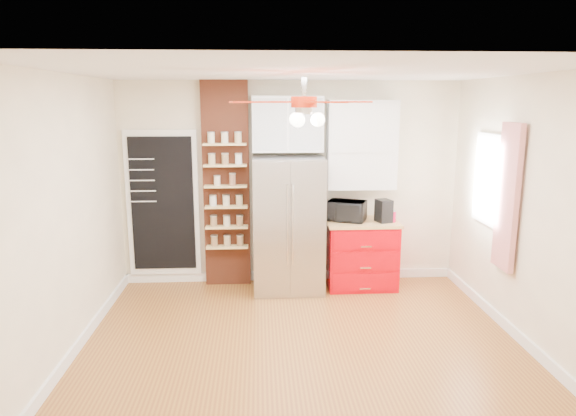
{
  "coord_description": "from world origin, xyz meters",
  "views": [
    {
      "loc": [
        -0.42,
        -4.79,
        2.44
      ],
      "look_at": [
        -0.1,
        0.9,
        1.25
      ],
      "focal_mm": 32.0,
      "sensor_mm": 36.0,
      "label": 1
    }
  ],
  "objects": [
    {
      "name": "upper_shelf_unit",
      "position": [
        0.92,
        1.85,
        1.88
      ],
      "size": [
        0.9,
        0.3,
        1.15
      ],
      "primitive_type": "cube",
      "color": "white",
      "rests_on": "wall_back"
    },
    {
      "name": "ceiling",
      "position": [
        0.0,
        0.0,
        2.7
      ],
      "size": [
        4.5,
        4.5,
        0.0
      ],
      "primitive_type": "plane",
      "color": "white",
      "rests_on": "wall_back"
    },
    {
      "name": "wall_right",
      "position": [
        2.25,
        0.0,
        1.35
      ],
      "size": [
        0.02,
        4.0,
        2.7
      ],
      "primitive_type": "cube",
      "color": "beige",
      "rests_on": "floor"
    },
    {
      "name": "floor",
      "position": [
        0.0,
        0.0,
        0.0
      ],
      "size": [
        4.5,
        4.5,
        0.0
      ],
      "primitive_type": "plane",
      "color": "#946325",
      "rests_on": "ground"
    },
    {
      "name": "ceiling_fan",
      "position": [
        0.0,
        0.0,
        2.42
      ],
      "size": [
        1.4,
        1.4,
        0.44
      ],
      "color": "silver",
      "rests_on": "ceiling"
    },
    {
      "name": "curtain",
      "position": [
        2.18,
        0.35,
        1.45
      ],
      "size": [
        0.06,
        0.4,
        1.55
      ],
      "primitive_type": "cube",
      "color": "red",
      "rests_on": "wall_right"
    },
    {
      "name": "window",
      "position": [
        2.23,
        0.9,
        1.55
      ],
      "size": [
        0.04,
        0.75,
        1.05
      ],
      "primitive_type": "cube",
      "color": "white",
      "rests_on": "wall_right"
    },
    {
      "name": "canister_left",
      "position": [
        1.29,
        1.59,
        0.97
      ],
      "size": [
        0.12,
        0.12,
        0.14
      ],
      "primitive_type": "cylinder",
      "rotation": [
        0.0,
        0.0,
        0.26
      ],
      "color": "#C00A32",
      "rests_on": "red_cabinet"
    },
    {
      "name": "pantry_jar_oats",
      "position": [
        -0.96,
        1.77,
        1.43
      ],
      "size": [
        0.09,
        0.09,
        0.12
      ],
      "primitive_type": "cylinder",
      "rotation": [
        0.0,
        0.0,
        0.07
      ],
      "color": "beige",
      "rests_on": "brick_pillar"
    },
    {
      "name": "red_cabinet",
      "position": [
        0.92,
        1.68,
        0.45
      ],
      "size": [
        0.94,
        0.64,
        0.9
      ],
      "color": "#CA000B",
      "rests_on": "floor"
    },
    {
      "name": "wall_left",
      "position": [
        -2.25,
        0.0,
        1.35
      ],
      "size": [
        0.02,
        4.0,
        2.7
      ],
      "primitive_type": "cube",
      "color": "beige",
      "rests_on": "floor"
    },
    {
      "name": "chalkboard",
      "position": [
        -1.7,
        1.96,
        1.1
      ],
      "size": [
        0.95,
        0.05,
        1.95
      ],
      "color": "white",
      "rests_on": "wall_back"
    },
    {
      "name": "coffee_maker",
      "position": [
        1.18,
        1.6,
        1.05
      ],
      "size": [
        0.22,
        0.24,
        0.29
      ],
      "primitive_type": "cube",
      "rotation": [
        0.0,
        0.0,
        0.28
      ],
      "color": "black",
      "rests_on": "red_cabinet"
    },
    {
      "name": "fridge",
      "position": [
        -0.05,
        1.63,
        0.88
      ],
      "size": [
        0.9,
        0.7,
        1.75
      ],
      "primitive_type": "cube",
      "color": "#A3A3A7",
      "rests_on": "floor"
    },
    {
      "name": "canister_right",
      "position": [
        1.21,
        1.75,
        0.98
      ],
      "size": [
        0.1,
        0.1,
        0.15
      ],
      "primitive_type": "cylinder",
      "rotation": [
        0.0,
        0.0,
        -0.04
      ],
      "color": "red",
      "rests_on": "red_cabinet"
    },
    {
      "name": "toaster_oven",
      "position": [
        0.72,
        1.69,
        1.03
      ],
      "size": [
        0.56,
        0.48,
        0.26
      ],
      "primitive_type": "imported",
      "rotation": [
        0.0,
        0.0,
        -0.39
      ],
      "color": "black",
      "rests_on": "red_cabinet"
    },
    {
      "name": "wall_back",
      "position": [
        0.0,
        2.0,
        1.35
      ],
      "size": [
        4.5,
        0.02,
        2.7
      ],
      "primitive_type": "cube",
      "color": "beige",
      "rests_on": "floor"
    },
    {
      "name": "upper_glass_cabinet",
      "position": [
        -0.05,
        1.82,
        2.15
      ],
      "size": [
        0.9,
        0.35,
        0.7
      ],
      "primitive_type": "cube",
      "color": "white",
      "rests_on": "wall_back"
    },
    {
      "name": "brick_pillar",
      "position": [
        -0.85,
        1.92,
        1.35
      ],
      "size": [
        0.6,
        0.16,
        2.7
      ],
      "primitive_type": "cube",
      "color": "brown",
      "rests_on": "floor"
    },
    {
      "name": "pantry_jar_beans",
      "position": [
        -0.76,
        1.76,
        1.45
      ],
      "size": [
        0.09,
        0.09,
        0.15
      ],
      "primitive_type": "cylinder",
      "rotation": [
        0.0,
        0.0,
        -0.15
      ],
      "color": "brown",
      "rests_on": "brick_pillar"
    },
    {
      "name": "wall_front",
      "position": [
        0.0,
        -2.0,
        1.35
      ],
      "size": [
        4.5,
        0.02,
        2.7
      ],
      "primitive_type": "cube",
      "color": "beige",
      "rests_on": "floor"
    }
  ]
}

